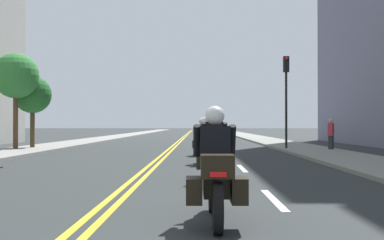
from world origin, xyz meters
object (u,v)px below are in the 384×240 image
(motorcycle_2, at_px, (205,145))
(pedestrian_1, at_px, (331,135))
(traffic_light_near, at_px, (286,85))
(motorcycle_0, at_px, (215,175))
(motorcycle_3, at_px, (202,140))
(motorcycle_1, at_px, (215,153))
(street_tree_1, at_px, (33,95))
(street_tree_0, at_px, (16,76))

(motorcycle_2, distance_m, pedestrian_1, 9.73)
(traffic_light_near, relative_size, pedestrian_1, 2.96)
(motorcycle_2, relative_size, traffic_light_near, 0.45)
(motorcycle_0, relative_size, motorcycle_3, 0.97)
(motorcycle_0, height_order, traffic_light_near, traffic_light_near)
(motorcycle_2, height_order, traffic_light_near, traffic_light_near)
(motorcycle_1, bearing_deg, street_tree_1, 125.55)
(motorcycle_1, xyz_separation_m, pedestrian_1, (6.13, 12.67, 0.17))
(motorcycle_3, bearing_deg, motorcycle_2, -87.29)
(traffic_light_near, bearing_deg, pedestrian_1, -25.36)
(traffic_light_near, bearing_deg, motorcycle_0, -103.27)
(pedestrian_1, bearing_deg, motorcycle_3, 145.60)
(street_tree_1, bearing_deg, motorcycle_1, -57.73)
(street_tree_1, bearing_deg, street_tree_0, -106.01)
(motorcycle_3, xyz_separation_m, street_tree_1, (-8.93, 4.80, 2.24))
(motorcycle_3, xyz_separation_m, street_tree_0, (-9.32, 3.45, 3.11))
(motorcycle_2, bearing_deg, motorcycle_3, 91.30)
(street_tree_0, bearing_deg, traffic_light_near, 1.99)
(pedestrian_1, bearing_deg, street_tree_0, 118.72)
(motorcycle_3, bearing_deg, pedestrian_1, 26.69)
(motorcycle_0, distance_m, street_tree_0, 20.23)
(motorcycle_0, bearing_deg, street_tree_1, 114.77)
(motorcycle_1, bearing_deg, motorcycle_2, 94.66)
(motorcycle_3, height_order, pedestrian_1, pedestrian_1)
(pedestrian_1, height_order, street_tree_0, street_tree_0)
(motorcycle_1, bearing_deg, motorcycle_0, -88.63)
(pedestrian_1, relative_size, street_tree_0, 0.33)
(street_tree_1, bearing_deg, motorcycle_2, -45.78)
(traffic_light_near, height_order, pedestrian_1, traffic_light_near)
(traffic_light_near, height_order, street_tree_1, traffic_light_near)
(motorcycle_1, relative_size, motorcycle_2, 1.05)
(pedestrian_1, distance_m, street_tree_1, 15.52)
(motorcycle_1, height_order, traffic_light_near, traffic_light_near)
(motorcycle_1, xyz_separation_m, street_tree_0, (-9.54, 13.14, 3.09))
(motorcycle_0, height_order, motorcycle_1, motorcycle_1)
(motorcycle_2, bearing_deg, pedestrian_1, 50.13)
(motorcycle_0, bearing_deg, street_tree_0, 117.42)
(motorcycle_3, distance_m, street_tree_0, 10.41)
(pedestrian_1, bearing_deg, street_tree_1, 113.67)
(motorcycle_0, height_order, street_tree_0, street_tree_0)
(motorcycle_3, distance_m, pedestrian_1, 7.01)
(pedestrian_1, bearing_deg, motorcycle_0, -169.62)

